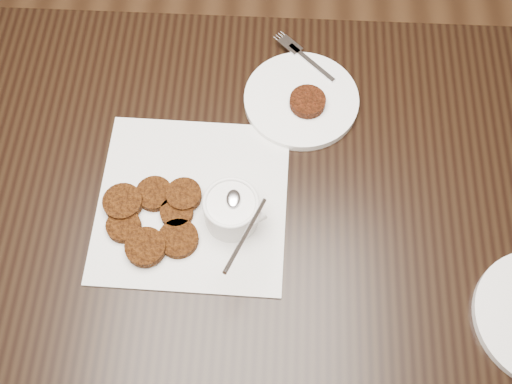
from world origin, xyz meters
TOP-DOWN VIEW (x-y plane):
  - floor at (0.00, 0.00)m, footprint 4.00×4.00m
  - table at (-0.02, 0.06)m, footprint 1.30×0.84m
  - napkin at (-0.03, 0.05)m, footprint 0.33×0.33m
  - sauce_ramekin at (0.04, 0.02)m, footprint 0.13×0.13m
  - patty_cluster at (-0.09, 0.02)m, footprint 0.25×0.25m
  - plate_with_patty at (0.15, 0.27)m, footprint 0.31×0.31m

SIDE VIEW (x-z plane):
  - floor at x=0.00m, z-range 0.00..0.00m
  - table at x=-0.02m, z-range 0.00..0.75m
  - napkin at x=-0.03m, z-range 0.75..0.75m
  - patty_cluster at x=-0.09m, z-range 0.75..0.78m
  - plate_with_patty at x=0.15m, z-range 0.75..0.78m
  - sauce_ramekin at x=0.04m, z-range 0.75..0.88m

